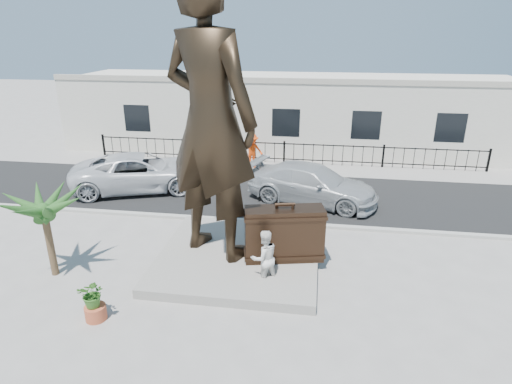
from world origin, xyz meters
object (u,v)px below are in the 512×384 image
suitcase (284,234)px  tourist (264,258)px  car_white (140,172)px  statue (210,120)px

suitcase → tourist: 1.22m
car_white → statue: bearing=-158.3°
statue → suitcase: bearing=-161.6°
car_white → tourist: bearing=-155.2°
tourist → car_white: size_ratio=0.28×
suitcase → car_white: bearing=128.0°
tourist → statue: bearing=-66.7°
suitcase → statue: bearing=161.9°
suitcase → car_white: 9.60m
suitcase → car_white: size_ratio=0.40×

